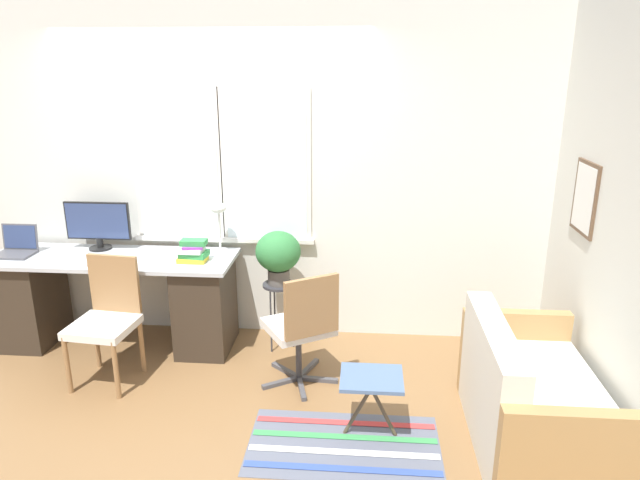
{
  "coord_description": "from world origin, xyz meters",
  "views": [
    {
      "loc": [
        1.21,
        -3.83,
        2.24
      ],
      "look_at": [
        0.89,
        0.15,
        1.0
      ],
      "focal_mm": 32.0,
      "sensor_mm": 36.0,
      "label": 1
    }
  ],
  "objects": [
    {
      "name": "desk",
      "position": [
        -0.79,
        0.31,
        0.41
      ],
      "size": [
        1.96,
        0.62,
        0.77
      ],
      "color": "#B2B7BC",
      "rests_on": "ground_plane"
    },
    {
      "name": "floor_rug_striped",
      "position": [
        1.12,
        -0.87,
        0.0
      ],
      "size": [
        1.17,
        0.66,
        0.01
      ],
      "color": "#565B6B",
      "rests_on": "ground_plane"
    },
    {
      "name": "laptop",
      "position": [
        -1.57,
        0.31,
        0.82
      ],
      "size": [
        0.29,
        0.24,
        0.23
      ],
      "color": "#4C4C51",
      "rests_on": "desk"
    },
    {
      "name": "plant_stand",
      "position": [
        0.55,
        0.37,
        0.49
      ],
      "size": [
        0.26,
        0.26,
        0.55
      ],
      "color": "#333338",
      "rests_on": "ground_plane"
    },
    {
      "name": "monitor",
      "position": [
        -0.96,
        0.49,
        0.98
      ],
      "size": [
        0.54,
        0.18,
        0.4
      ],
      "color": "black",
      "rests_on": "desk"
    },
    {
      "name": "mouse",
      "position": [
        -0.69,
        0.17,
        0.79
      ],
      "size": [
        0.04,
        0.07,
        0.04
      ],
      "color": "slate",
      "rests_on": "desk"
    },
    {
      "name": "potted_plant",
      "position": [
        0.55,
        0.37,
        0.81
      ],
      "size": [
        0.36,
        0.36,
        0.43
      ],
      "color": "#514C47",
      "rests_on": "plant_stand"
    },
    {
      "name": "wall_back_with_window",
      "position": [
        0.0,
        0.7,
        1.35
      ],
      "size": [
        9.0,
        0.12,
        2.7
      ],
      "color": "silver",
      "rests_on": "ground_plane"
    },
    {
      "name": "keyboard",
      "position": [
        -0.97,
        0.14,
        0.78
      ],
      "size": [
        0.44,
        0.14,
        0.02
      ],
      "color": "silver",
      "rests_on": "desk"
    },
    {
      "name": "couch_loveseat",
      "position": [
        2.24,
        -0.76,
        0.28
      ],
      "size": [
        0.72,
        1.26,
        0.78
      ],
      "rotation": [
        0.0,
        0.0,
        1.57
      ],
      "color": "silver",
      "rests_on": "ground_plane"
    },
    {
      "name": "office_chair_swivel",
      "position": [
        0.8,
        -0.2,
        0.47
      ],
      "size": [
        0.58,
        0.59,
        0.88
      ],
      "rotation": [
        0.0,
        0.0,
        3.7
      ],
      "color": "#47474C",
      "rests_on": "ground_plane"
    },
    {
      "name": "desk_chair_wooden",
      "position": [
        -0.62,
        -0.21,
        0.49
      ],
      "size": [
        0.47,
        0.48,
        0.91
      ],
      "rotation": [
        0.0,
        0.0,
        -0.1
      ],
      "color": "olive",
      "rests_on": "ground_plane"
    },
    {
      "name": "folding_stool",
      "position": [
        1.28,
        -0.74,
        0.37
      ],
      "size": [
        0.38,
        0.32,
        0.42
      ],
      "color": "slate",
      "rests_on": "ground_plane"
    },
    {
      "name": "desk_lamp",
      "position": [
        0.06,
        0.48,
        1.08
      ],
      "size": [
        0.15,
        0.15,
        0.42
      ],
      "color": "white",
      "rests_on": "desk"
    },
    {
      "name": "book_stack",
      "position": [
        -0.1,
        0.25,
        0.85
      ],
      "size": [
        0.23,
        0.18,
        0.18
      ],
      "color": "yellow",
      "rests_on": "desk"
    },
    {
      "name": "ground_plane",
      "position": [
        0.0,
        0.0,
        0.0
      ],
      "size": [
        14.0,
        14.0,
        0.0
      ],
      "primitive_type": "plane",
      "color": "brown"
    },
    {
      "name": "wall_right_with_picture",
      "position": [
        2.72,
        0.0,
        1.35
      ],
      "size": [
        0.08,
        9.0,
        2.7
      ],
      "color": "silver",
      "rests_on": "ground_plane"
    }
  ]
}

